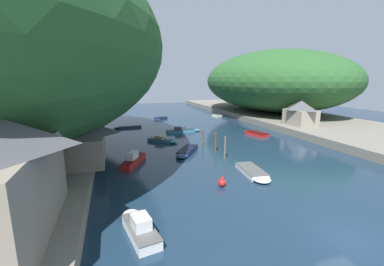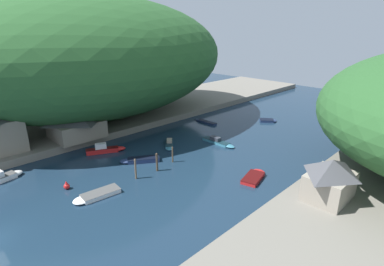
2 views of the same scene
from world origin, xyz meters
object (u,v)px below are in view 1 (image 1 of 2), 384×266
Objects in this scene: boat_yellow_tender at (139,226)px; boat_near_quay at (127,127)px; boat_small_dinghy at (184,130)px; person_on_quay at (30,238)px; boathouse_shed at (66,139)px; boat_far_right_bank at (254,173)px; boat_red_skiff at (216,115)px; channel_buoy_near at (222,182)px; right_bank_cottage at (301,113)px; boat_open_rowboat at (186,152)px; boat_far_upstream at (162,118)px; boat_navy_launch at (163,140)px; boat_cabin_cruiser at (135,159)px; boat_mid_channel at (255,133)px.

boat_yellow_tender is 36.96m from boat_near_quay.
boat_small_dinghy is 36.35m from person_on_quay.
boathouse_shed is 14.49m from boat_yellow_tender.
boat_near_quay is at bearing -64.99° from boat_far_right_bank.
boat_red_skiff is 0.51× the size of boat_small_dinghy.
channel_buoy_near is at bearing -8.29° from boat_small_dinghy.
right_bank_cottage is 1.01× the size of boat_open_rowboat.
boat_far_upstream is at bearing -43.28° from boat_near_quay.
boat_far_upstream is at bearing -149.02° from boat_navy_launch.
boat_cabin_cruiser is 23.63m from boat_mid_channel.
right_bank_cottage is 10.02m from boat_mid_channel.
channel_buoy_near is (1.86, -18.26, 0.12)m from boat_navy_launch.
boat_far_upstream is 51.90m from person_on_quay.
boat_red_skiff is 0.59× the size of boat_far_right_bank.
boat_small_dinghy is at bearing -71.16° from boat_open_rowboat.
boat_near_quay is at bearing 73.16° from boathouse_shed.
boat_navy_launch is at bearing -49.74° from boat_far_upstream.
boat_cabin_cruiser is 6.84m from boat_open_rowboat.
boat_far_right_bank is 0.86× the size of boat_small_dinghy.
boat_mid_channel reaches higher than boat_near_quay.
boat_red_skiff reaches higher than boat_mid_channel.
boat_far_upstream is 0.71× the size of boat_near_quay.
boat_yellow_tender is 32.94m from boat_mid_channel.
boat_mid_channel is (10.43, 17.34, -0.00)m from boat_far_right_bank.
channel_buoy_near is (-2.51, -42.04, 0.19)m from boat_far_upstream.
boat_yellow_tender is (-12.28, -6.53, 0.19)m from boat_far_right_bank.
boat_red_skiff is 58.24m from person_on_quay.
right_bank_cottage is 0.96× the size of boat_cabin_cruiser.
boat_mid_channel is (21.61, 9.56, -0.24)m from boat_cabin_cruiser.
person_on_quay is (-6.38, -16.69, 1.70)m from boat_cabin_cruiser.
boat_open_rowboat is at bearing -162.06° from right_bank_cottage.
boat_red_skiff is 42.70m from boat_far_right_bank.
channel_buoy_near reaches higher than boat_small_dinghy.
boat_cabin_cruiser is at bearing 11.68° from boathouse_shed.
boat_cabin_cruiser reaches higher than boat_far_upstream.
boat_near_quay is (-23.64, -10.32, -0.07)m from boat_red_skiff.
boat_far_upstream reaches higher than boat_near_quay.
boat_navy_launch is 0.80× the size of boat_far_right_bank.
boat_red_skiff is at bearing -67.81° from boat_near_quay.
right_bank_cottage is 1.12× the size of boat_yellow_tender.
boat_small_dinghy is (0.86, -17.14, 0.09)m from boat_far_upstream.
boat_cabin_cruiser is 0.91× the size of boat_small_dinghy.
boat_mid_channel is at bearing 133.60° from boat_navy_launch.
boat_red_skiff is at bearing -34.05° from person_on_quay.
channel_buoy_near is (-3.37, -24.90, 0.10)m from boat_small_dinghy.
boat_yellow_tender is at bearing -143.51° from right_bank_cottage.
person_on_quay is at bearing -84.22° from boat_cabin_cruiser.
boathouse_shed is 4.90× the size of person_on_quay.
boat_yellow_tender is 3.03× the size of person_on_quay.
boat_red_skiff is at bearing 141.09° from boat_small_dinghy.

